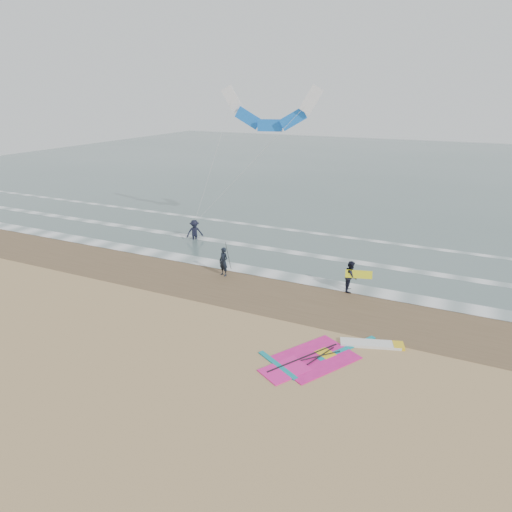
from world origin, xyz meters
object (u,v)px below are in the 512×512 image
at_px(person_standing, 224,262).
at_px(person_walking, 351,276).
at_px(person_wading, 194,228).
at_px(surf_kite, 270,113).
at_px(windsurf_rig, 331,355).

xyz_separation_m(person_standing, person_walking, (6.72, 0.95, -0.01)).
bearing_deg(person_wading, surf_kite, -11.06).
height_order(windsurf_rig, surf_kite, surf_kite).
height_order(person_walking, surf_kite, surf_kite).
xyz_separation_m(windsurf_rig, surf_kite, (-8.20, 12.56, 8.15)).
height_order(person_standing, person_walking, person_standing).
bearing_deg(person_standing, windsurf_rig, -17.81).
bearing_deg(surf_kite, windsurf_rig, -56.85).
bearing_deg(person_wading, person_walking, -60.83).
distance_m(windsurf_rig, person_wading, 15.93).
relative_size(windsurf_rig, person_walking, 3.20).
distance_m(person_standing, person_walking, 6.78).
xyz_separation_m(person_walking, person_wading, (-11.57, 3.71, 0.08)).
bearing_deg(surf_kite, person_wading, -148.02).
height_order(person_walking, person_wading, person_wading).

